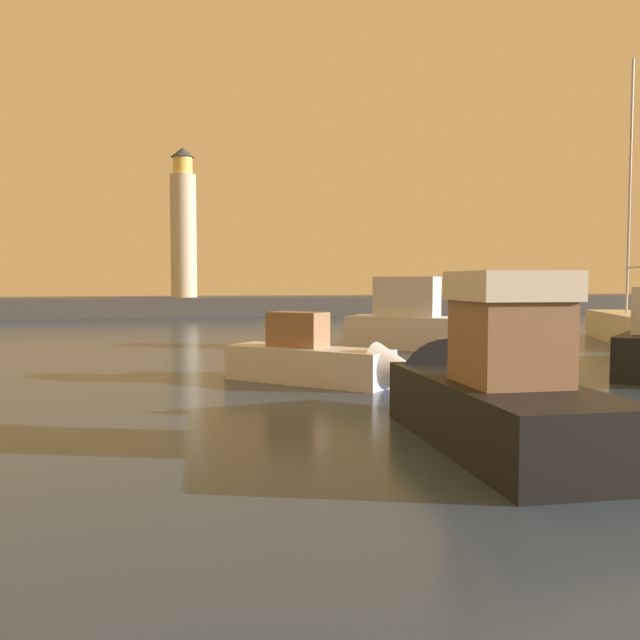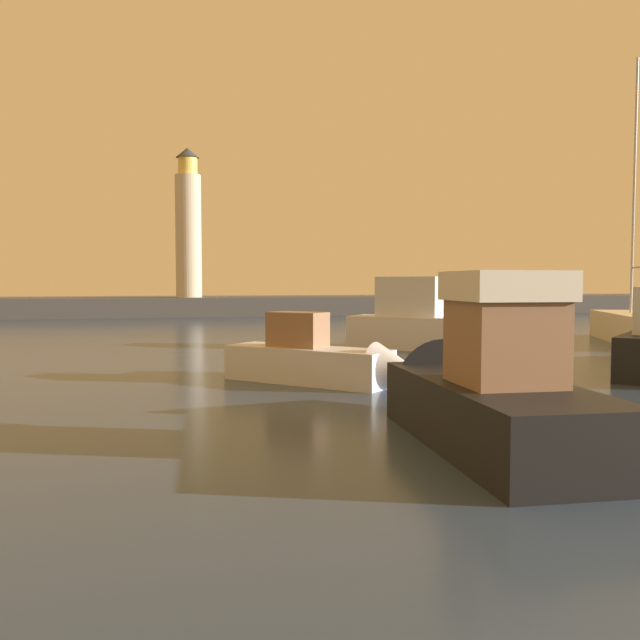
% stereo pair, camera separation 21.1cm
% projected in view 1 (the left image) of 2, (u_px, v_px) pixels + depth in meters
% --- Properties ---
extents(ground_plane, '(220.00, 220.00, 0.00)m').
position_uv_depth(ground_plane, '(283.00, 345.00, 29.72)').
color(ground_plane, '#2D3D51').
extents(breakwater, '(84.39, 6.22, 1.57)m').
position_uv_depth(breakwater, '(224.00, 306.00, 56.45)').
color(breakwater, '#423F3D').
rests_on(breakwater, ground_plane).
extents(lighthouse, '(2.16, 2.16, 12.56)m').
position_uv_depth(lighthouse, '(183.00, 227.00, 55.26)').
color(lighthouse, beige).
rests_on(lighthouse, breakwater).
extents(motorboat_2, '(5.26, 5.26, 2.18)m').
position_uv_depth(motorboat_2, '(326.00, 361.00, 18.49)').
color(motorboat_2, silver).
rests_on(motorboat_2, ground_plane).
extents(motorboat_3, '(7.51, 6.68, 3.33)m').
position_uv_depth(motorboat_3, '(441.00, 326.00, 27.68)').
color(motorboat_3, silver).
rests_on(motorboat_3, ground_plane).
extents(motorboat_6, '(2.54, 7.39, 3.47)m').
position_uv_depth(motorboat_6, '(475.00, 388.00, 12.34)').
color(motorboat_6, black).
rests_on(motorboat_6, ground_plane).
extents(sailboat_moored, '(5.38, 8.86, 13.49)m').
position_uv_depth(sailboat_moored, '(632.00, 327.00, 31.06)').
color(sailboat_moored, beige).
rests_on(sailboat_moored, ground_plane).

